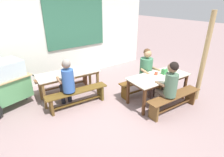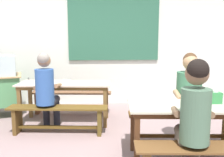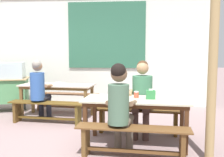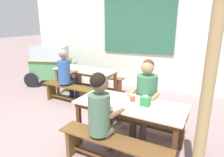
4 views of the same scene
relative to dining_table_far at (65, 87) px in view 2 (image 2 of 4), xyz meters
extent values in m
plane|color=gray|center=(0.61, -1.27, -0.66)|extent=(40.00, 40.00, 0.00)
cube|color=silver|center=(0.61, 1.40, 0.78)|extent=(6.48, 0.12, 2.87)
cube|color=#2F674D|center=(0.98, 1.31, 1.25)|extent=(2.07, 0.03, 1.75)
cube|color=beige|center=(0.00, 0.00, 0.07)|extent=(1.69, 0.79, 0.03)
cube|color=brown|center=(0.00, 0.00, 0.02)|extent=(1.61, 0.73, 0.06)
cube|color=brown|center=(0.76, 0.19, -0.33)|extent=(0.07, 0.07, 0.65)
cube|color=brown|center=(0.71, -0.33, -0.33)|extent=(0.07, 0.07, 0.65)
cube|color=brown|center=(-0.71, 0.33, -0.33)|extent=(0.07, 0.07, 0.65)
cube|color=brown|center=(-0.76, -0.19, -0.33)|extent=(0.07, 0.07, 0.65)
cube|color=beige|center=(1.77, -1.61, 0.07)|extent=(1.69, 0.85, 0.02)
cube|color=#502F1A|center=(1.77, -1.61, 0.03)|extent=(1.61, 0.79, 0.06)
cube|color=#502F1A|center=(1.05, -1.25, -0.33)|extent=(0.06, 0.06, 0.65)
cube|color=#502F1A|center=(1.01, -1.86, -0.33)|extent=(0.06, 0.06, 0.65)
cube|color=brown|center=(0.05, 0.56, -0.22)|extent=(1.65, 0.43, 0.02)
cube|color=brown|center=(0.74, 0.49, -0.45)|extent=(0.08, 0.25, 0.42)
cube|color=brown|center=(-0.64, 0.62, -0.45)|extent=(0.08, 0.25, 0.42)
cube|color=brown|center=(0.05, 0.56, -0.55)|extent=(1.35, 0.17, 0.04)
cube|color=brown|center=(-0.05, -0.56, -0.23)|extent=(1.61, 0.45, 0.03)
cube|color=brown|center=(0.62, -0.62, -0.45)|extent=(0.08, 0.26, 0.42)
cube|color=brown|center=(-0.72, -0.50, -0.45)|extent=(0.08, 0.26, 0.42)
cube|color=brown|center=(-0.05, -0.56, -0.55)|extent=(1.30, 0.17, 0.04)
cube|color=brown|center=(1.81, -1.05, -0.23)|extent=(1.58, 0.40, 0.03)
cube|color=brown|center=(1.15, -1.00, -0.45)|extent=(0.08, 0.24, 0.42)
cube|color=brown|center=(1.81, -1.05, -0.55)|extent=(1.28, 0.14, 0.04)
cube|color=brown|center=(1.73, -2.17, -0.22)|extent=(1.59, 0.43, 0.02)
cylinder|color=#333333|center=(-1.04, 0.61, -0.55)|extent=(0.05, 0.05, 0.22)
cylinder|color=#3F3F3F|center=(-0.81, 0.67, 0.02)|extent=(0.22, 0.66, 0.04)
cylinder|color=#21232D|center=(-0.13, -0.23, -0.44)|extent=(0.11, 0.11, 0.45)
cylinder|color=#21232D|center=(-0.31, -0.21, -0.44)|extent=(0.11, 0.11, 0.45)
cylinder|color=#21232D|center=(-0.14, -0.39, -0.16)|extent=(0.16, 0.37, 0.13)
cylinder|color=#21232D|center=(-0.32, -0.37, -0.16)|extent=(0.16, 0.37, 0.13)
cylinder|color=#325AA1|center=(-0.25, -0.54, 0.11)|extent=(0.29, 0.29, 0.56)
sphere|color=#996D4C|center=(-0.24, -0.52, 0.52)|extent=(0.20, 0.20, 0.20)
sphere|color=gray|center=(-0.25, -0.55, 0.56)|extent=(0.19, 0.19, 0.19)
cylinder|color=#996D4C|center=(-0.07, -0.38, 0.10)|extent=(0.10, 0.31, 0.11)
cylinder|color=#996D4C|center=(-0.39, -0.35, 0.10)|extent=(0.10, 0.31, 0.11)
cylinder|color=#685E50|center=(1.68, -1.86, -0.44)|extent=(0.11, 0.11, 0.45)
cylinder|color=#685E50|center=(1.50, -1.83, -0.44)|extent=(0.11, 0.11, 0.45)
cylinder|color=#685E50|center=(1.65, -2.02, -0.16)|extent=(0.19, 0.37, 0.13)
cylinder|color=#685E50|center=(1.47, -1.98, -0.16)|extent=(0.19, 0.37, 0.13)
cylinder|color=#4F7159|center=(1.53, -2.16, 0.10)|extent=(0.29, 0.29, 0.55)
sphere|color=brown|center=(1.53, -2.14, 0.52)|extent=(0.23, 0.23, 0.23)
sphere|color=black|center=(1.53, -2.17, 0.56)|extent=(0.21, 0.21, 0.21)
cylinder|color=brown|center=(1.72, -2.01, 0.09)|extent=(0.13, 0.31, 0.10)
cylinder|color=brown|center=(1.40, -1.95, 0.09)|extent=(0.13, 0.31, 0.10)
cylinder|color=#4D3630|center=(1.76, -1.40, -0.44)|extent=(0.11, 0.11, 0.45)
cylinder|color=#4D3630|center=(1.94, -1.42, -0.44)|extent=(0.11, 0.11, 0.45)
cylinder|color=#4D3630|center=(1.77, -1.23, -0.16)|extent=(0.17, 0.40, 0.13)
cylinder|color=#4D3630|center=(1.95, -1.24, -0.16)|extent=(0.17, 0.40, 0.13)
cylinder|color=#3D7655|center=(1.88, -1.06, 0.11)|extent=(0.35, 0.35, 0.56)
sphere|color=tan|center=(1.88, -1.08, 0.53)|extent=(0.21, 0.21, 0.21)
sphere|color=#4C331E|center=(1.88, -1.05, 0.57)|extent=(0.20, 0.20, 0.20)
cylinder|color=tan|center=(1.67, -1.22, 0.10)|extent=(0.10, 0.31, 0.11)
cylinder|color=tan|center=(2.06, -1.26, 0.10)|extent=(0.10, 0.31, 0.07)
cube|color=#358848|center=(2.00, -1.61, 0.15)|extent=(0.14, 0.10, 0.14)
cube|color=white|center=(2.00, -1.61, 0.23)|extent=(0.06, 0.03, 0.02)
cylinder|color=#E3543B|center=(1.77, -1.52, 0.12)|extent=(0.08, 0.08, 0.09)
cylinder|color=white|center=(1.77, -1.52, 0.18)|extent=(0.07, 0.07, 0.02)
cylinder|color=silver|center=(0.02, 0.06, 0.10)|extent=(0.15, 0.15, 0.04)
camera|label=1|loc=(-1.76, -4.29, 1.92)|focal=28.92mm
camera|label=2|loc=(0.56, -4.45, 0.84)|focal=39.84mm
camera|label=3|loc=(1.75, -5.63, 0.82)|focal=41.39mm
camera|label=4|loc=(2.63, -4.24, 1.27)|focal=31.68mm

